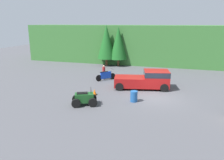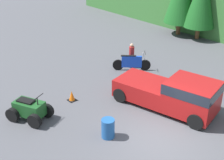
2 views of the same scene
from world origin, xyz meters
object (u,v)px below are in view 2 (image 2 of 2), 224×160
Objects in this scene: dirt_bike at (132,63)px; quad_atv at (30,110)px; rider_person at (132,55)px; traffic_cone at (72,96)px; steel_barrel at (108,128)px; pickup_truck_red at (174,93)px.

quad_atv is at bearing -131.43° from dirt_bike.
rider_person is (-0.33, 0.30, 0.37)m from dirt_bike.
dirt_bike is 0.59m from rider_person.
dirt_bike reaches higher than traffic_cone.
dirt_bike is 3.33× the size of traffic_cone.
rider_person reaches higher than steel_barrel.
quad_atv is at bearing -136.78° from pickup_truck_red.
pickup_truck_red is at bearing 31.56° from quad_atv.
steel_barrel reaches higher than traffic_cone.
rider_person is 2.95× the size of traffic_cone.
traffic_cone is at bearing -107.07° from rider_person.
pickup_truck_red reaches higher than dirt_bike.
quad_atv reaches higher than traffic_cone.
pickup_truck_red reaches higher than steel_barrel.
rider_person is (-5.04, 2.12, -0.05)m from pickup_truck_red.
quad_atv is (0.75, -7.55, 0.01)m from dirt_bike.
quad_atv is 3.96m from steel_barrel.
traffic_cone is (-0.13, 2.49, -0.26)m from quad_atv.
dirt_bike is 7.59m from quad_atv.
traffic_cone is 3.70m from steel_barrel.
pickup_truck_red is at bearing -49.98° from rider_person.
dirt_bike is at bearing 71.86° from quad_atv.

